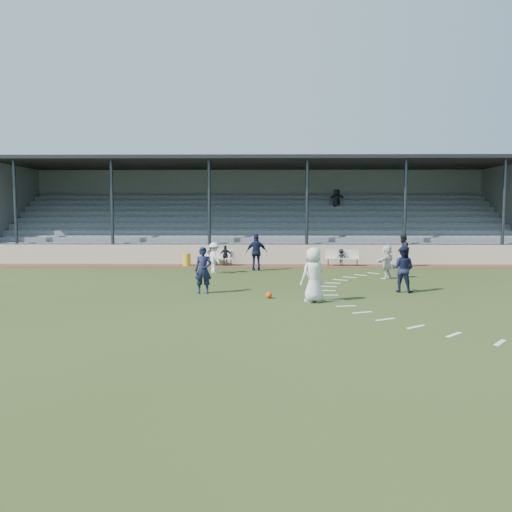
# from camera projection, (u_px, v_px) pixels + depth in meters

# --- Properties ---
(ground) EXTENTS (90.00, 90.00, 0.00)m
(ground) POSITION_uv_depth(u_px,v_px,m) (255.00, 295.00, 19.28)
(ground) COLOR #2E3C18
(ground) RESTS_ON ground
(cinder_track) EXTENTS (34.00, 2.00, 0.02)m
(cinder_track) POSITION_uv_depth(u_px,v_px,m) (258.00, 266.00, 29.74)
(cinder_track) COLOR #552F22
(cinder_track) RESTS_ON ground
(retaining_wall) EXTENTS (34.00, 0.18, 1.20)m
(retaining_wall) POSITION_uv_depth(u_px,v_px,m) (258.00, 255.00, 30.73)
(retaining_wall) COLOR beige
(retaining_wall) RESTS_ON ground
(bench_left) EXTENTS (2.04, 0.95, 0.95)m
(bench_left) POSITION_uv_depth(u_px,v_px,m) (218.00, 256.00, 30.06)
(bench_left) COLOR beige
(bench_left) RESTS_ON cinder_track
(bench_right) EXTENTS (2.03, 0.64, 0.95)m
(bench_right) POSITION_uv_depth(u_px,v_px,m) (342.00, 256.00, 29.73)
(bench_right) COLOR beige
(bench_right) RESTS_ON cinder_track
(trash_bin) EXTENTS (0.46, 0.46, 0.73)m
(trash_bin) POSITION_uv_depth(u_px,v_px,m) (187.00, 259.00, 29.76)
(trash_bin) COLOR gold
(trash_bin) RESTS_ON cinder_track
(football) EXTENTS (0.24, 0.24, 0.24)m
(football) POSITION_uv_depth(u_px,v_px,m) (269.00, 295.00, 18.55)
(football) COLOR #E5420D
(football) RESTS_ON ground
(player_white_lead) EXTENTS (1.13, 0.99, 1.96)m
(player_white_lead) POSITION_uv_depth(u_px,v_px,m) (313.00, 275.00, 17.68)
(player_white_lead) COLOR silver
(player_white_lead) RESTS_ON ground
(player_navy_lead) EXTENTS (0.67, 0.44, 1.84)m
(player_navy_lead) POSITION_uv_depth(u_px,v_px,m) (203.00, 270.00, 19.63)
(player_navy_lead) COLOR #121732
(player_navy_lead) RESTS_ON ground
(player_navy_mid) EXTENTS (1.14, 1.06, 1.86)m
(player_navy_mid) POSITION_uv_depth(u_px,v_px,m) (403.00, 269.00, 19.94)
(player_navy_mid) COLOR #121732
(player_navy_mid) RESTS_ON ground
(player_white_wing) EXTENTS (1.05, 1.21, 1.62)m
(player_white_wing) POSITION_uv_depth(u_px,v_px,m) (214.00, 258.00, 26.13)
(player_white_wing) COLOR silver
(player_white_wing) RESTS_ON ground
(player_navy_wing) EXTENTS (1.17, 0.49, 2.00)m
(player_navy_wing) POSITION_uv_depth(u_px,v_px,m) (257.00, 252.00, 27.37)
(player_navy_wing) COLOR #121732
(player_navy_wing) RESTS_ON ground
(player_white_back) EXTENTS (1.36, 1.49, 1.65)m
(player_white_back) POSITION_uv_depth(u_px,v_px,m) (387.00, 262.00, 24.03)
(player_white_back) COLOR silver
(player_white_back) RESTS_ON ground
(official) EXTENTS (1.15, 1.17, 1.90)m
(official) POSITION_uv_depth(u_px,v_px,m) (403.00, 250.00, 29.22)
(official) COLOR black
(official) RESTS_ON cinder_track
(sub_left_near) EXTENTS (0.45, 0.31, 1.19)m
(sub_left_near) POSITION_uv_depth(u_px,v_px,m) (211.00, 256.00, 29.64)
(sub_left_near) COLOR black
(sub_left_near) RESTS_ON cinder_track
(sub_left_far) EXTENTS (0.75, 0.41, 1.22)m
(sub_left_far) POSITION_uv_depth(u_px,v_px,m) (225.00, 256.00, 29.68)
(sub_left_far) COLOR black
(sub_left_far) RESTS_ON cinder_track
(sub_right) EXTENTS (0.72, 0.50, 1.01)m
(sub_right) POSITION_uv_depth(u_px,v_px,m) (341.00, 257.00, 29.68)
(sub_right) COLOR black
(sub_right) RESTS_ON cinder_track
(grandstand) EXTENTS (34.60, 9.00, 6.61)m
(grandstand) POSITION_uv_depth(u_px,v_px,m) (259.00, 226.00, 35.29)
(grandstand) COLOR slate
(grandstand) RESTS_ON ground
(penalty_arc) EXTENTS (3.89, 14.63, 0.01)m
(penalty_arc) POSITION_uv_depth(u_px,v_px,m) (362.00, 295.00, 19.23)
(penalty_arc) COLOR white
(penalty_arc) RESTS_ON ground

